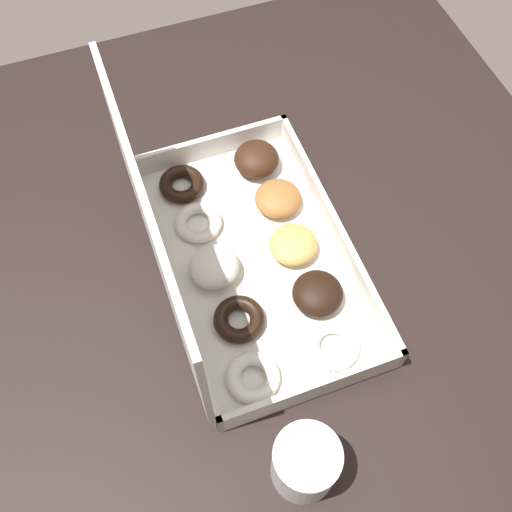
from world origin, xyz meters
TOP-DOWN VIEW (x-y plane):
  - ground_plane at (0.00, 0.00)m, footprint 8.00×8.00m
  - dining_table at (0.00, 0.00)m, footprint 1.05×0.92m
  - donut_box at (0.01, 0.08)m, footprint 0.41×0.25m
  - coffee_mug at (-0.27, 0.09)m, footprint 0.08×0.08m

SIDE VIEW (x-z plane):
  - ground_plane at x=0.00m, z-range 0.00..0.00m
  - dining_table at x=0.00m, z-range 0.27..1.02m
  - coffee_mug at x=-0.27m, z-range 0.75..0.84m
  - donut_box at x=0.01m, z-range 0.67..0.92m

